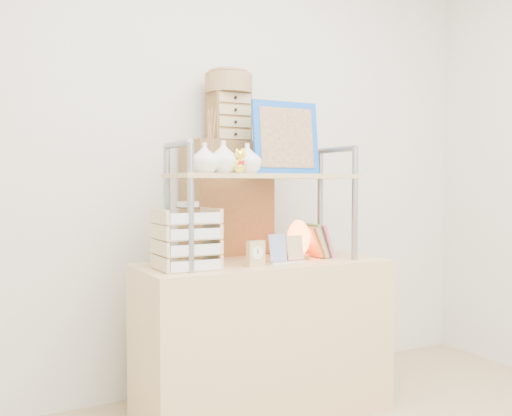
{
  "coord_description": "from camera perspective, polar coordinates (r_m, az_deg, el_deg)",
  "views": [
    {
      "loc": [
        -1.3,
        -1.19,
        1.13
      ],
      "look_at": [
        -0.04,
        1.2,
        1.01
      ],
      "focal_mm": 40.0,
      "sensor_mm": 36.0,
      "label": 1
    }
  ],
  "objects": [
    {
      "name": "drawer_chest",
      "position": [
        3.05,
        -2.73,
        9.04
      ],
      "size": [
        0.2,
        0.16,
        0.25
      ],
      "color": "brown",
      "rests_on": "cabinet"
    },
    {
      "name": "desk",
      "position": [
        2.83,
        0.73,
        -12.95
      ],
      "size": [
        1.2,
        0.5,
        0.75
      ],
      "primitive_type": "cube",
      "color": "tan",
      "rests_on": "ground"
    },
    {
      "name": "hutch",
      "position": [
        2.72,
        -0.07,
        3.81
      ],
      "size": [
        0.9,
        0.34,
        0.79
      ],
      "color": "gray",
      "rests_on": "desk"
    },
    {
      "name": "letter_tray",
      "position": [
        2.51,
        -6.87,
        -3.42
      ],
      "size": [
        0.24,
        0.23,
        0.3
      ],
      "color": "#D0BA7D",
      "rests_on": "desk"
    },
    {
      "name": "salt_lamp",
      "position": [
        2.84,
        4.25,
        -3.12
      ],
      "size": [
        0.13,
        0.12,
        0.2
      ],
      "color": "brown",
      "rests_on": "desk"
    },
    {
      "name": "woven_basket",
      "position": [
        3.07,
        -2.76,
        12.28
      ],
      "size": [
        0.25,
        0.25,
        0.1
      ],
      "primitive_type": "cylinder",
      "color": "olive",
      "rests_on": "drawer_chest"
    },
    {
      "name": "cabinet",
      "position": [
        3.08,
        -2.88,
        -5.96
      ],
      "size": [
        0.47,
        0.28,
        1.35
      ],
      "primitive_type": "cube",
      "rotation": [
        0.0,
        0.0,
        0.09
      ],
      "color": "brown",
      "rests_on": "ground"
    },
    {
      "name": "room_shell",
      "position": [
        2.13,
        11.71,
        17.89
      ],
      "size": [
        3.42,
        3.41,
        2.61
      ],
      "color": "silver",
      "rests_on": "ground"
    },
    {
      "name": "postcard_stand",
      "position": [
        2.71,
        3.06,
        -4.67
      ],
      "size": [
        0.2,
        0.07,
        0.14
      ],
      "color": "white",
      "rests_on": "desk"
    },
    {
      "name": "desk_clock",
      "position": [
        2.59,
        -0.03,
        -4.58
      ],
      "size": [
        0.09,
        0.04,
        0.12
      ],
      "color": "tan",
      "rests_on": "desk"
    }
  ]
}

